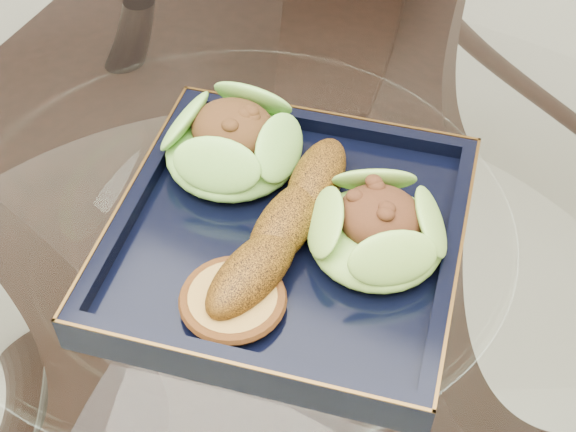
% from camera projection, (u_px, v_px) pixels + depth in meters
% --- Properties ---
extents(dining_table, '(1.13, 1.13, 0.77)m').
position_uv_depth(dining_table, '(243.00, 369.00, 0.76)').
color(dining_table, white).
rests_on(dining_table, ground).
extents(dining_chair, '(0.43, 0.43, 0.92)m').
position_uv_depth(dining_chair, '(244.00, 117.00, 1.14)').
color(dining_chair, black).
rests_on(dining_chair, ground).
extents(navy_plate, '(0.32, 0.32, 0.02)m').
position_uv_depth(navy_plate, '(288.00, 241.00, 0.64)').
color(navy_plate, black).
rests_on(navy_plate, dining_table).
extents(lettuce_wrap_left, '(0.14, 0.14, 0.04)m').
position_uv_depth(lettuce_wrap_left, '(232.00, 146.00, 0.67)').
color(lettuce_wrap_left, '#50942B').
rests_on(lettuce_wrap_left, navy_plate).
extents(lettuce_wrap_right, '(0.12, 0.12, 0.04)m').
position_uv_depth(lettuce_wrap_right, '(377.00, 233.00, 0.61)').
color(lettuce_wrap_right, '#6FA22F').
rests_on(lettuce_wrap_right, navy_plate).
extents(roasted_plantain, '(0.04, 0.19, 0.04)m').
position_uv_depth(roasted_plantain, '(286.00, 224.00, 0.62)').
color(roasted_plantain, '#6B3F0B').
rests_on(roasted_plantain, navy_plate).
extents(crumb_patty, '(0.07, 0.07, 0.01)m').
position_uv_depth(crumb_patty, '(233.00, 301.00, 0.58)').
color(crumb_patty, '#AC8339').
rests_on(crumb_patty, navy_plate).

